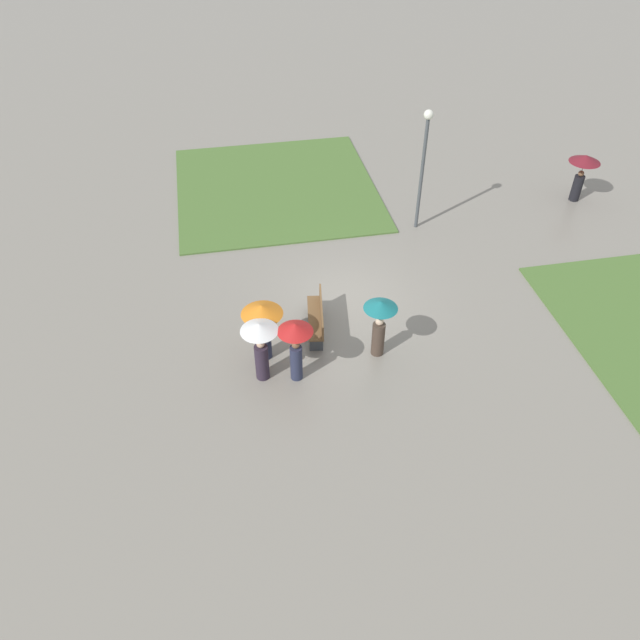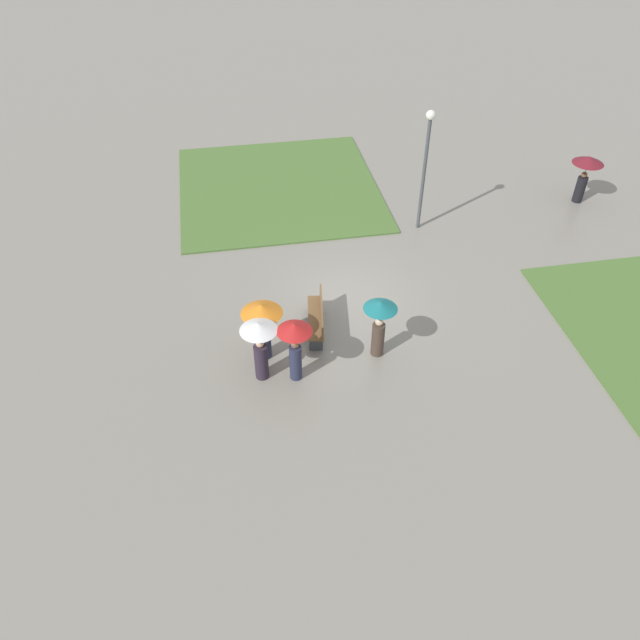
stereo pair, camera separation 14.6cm
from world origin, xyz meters
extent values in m
plane|color=gray|center=(0.00, 0.00, 0.00)|extent=(90.00, 90.00, 0.00)
cube|color=#4C7033|center=(-7.40, -1.24, 0.03)|extent=(8.07, 7.70, 0.06)
cube|color=brown|center=(1.16, -1.24, 0.42)|extent=(2.04, 0.71, 0.05)
cube|color=brown|center=(1.19, -1.06, 0.68)|extent=(1.98, 0.35, 0.45)
cube|color=#383D42|center=(0.27, -1.11, 0.20)|extent=(0.14, 0.39, 0.40)
cube|color=#383D42|center=(2.05, -1.37, 0.20)|extent=(0.14, 0.39, 0.40)
cylinder|color=#474C51|center=(-3.66, 3.35, 2.00)|extent=(0.12, 0.12, 4.01)
sphere|color=white|center=(-3.66, 3.35, 4.17)|extent=(0.32, 0.32, 0.32)
cylinder|color=#47382D|center=(2.48, 0.28, 0.53)|extent=(0.50, 0.50, 1.05)
sphere|color=beige|center=(2.48, 0.28, 1.16)|extent=(0.22, 0.22, 0.22)
cylinder|color=#4C4C4F|center=(2.48, 0.28, 1.45)|extent=(0.02, 0.02, 0.35)
cone|color=#197075|center=(2.48, 0.28, 1.73)|extent=(0.93, 0.93, 0.23)
cylinder|color=#282D47|center=(3.00, -2.09, 0.54)|extent=(0.34, 0.34, 1.09)
sphere|color=brown|center=(3.00, -2.09, 1.19)|extent=(0.21, 0.21, 0.21)
cylinder|color=#4C4C4F|center=(3.00, -2.09, 1.47)|extent=(0.02, 0.02, 0.35)
cone|color=red|center=(3.00, -2.09, 1.78)|extent=(0.93, 0.93, 0.25)
cylinder|color=#2D2333|center=(2.81, -2.98, 0.55)|extent=(0.51, 0.51, 1.09)
sphere|color=tan|center=(2.81, -2.98, 1.20)|extent=(0.21, 0.21, 0.21)
cylinder|color=#4C4C4F|center=(2.81, -2.98, 1.48)|extent=(0.02, 0.02, 0.35)
cone|color=white|center=(2.81, -2.98, 1.76)|extent=(0.98, 0.98, 0.22)
cylinder|color=#282D47|center=(2.02, -2.82, 0.50)|extent=(0.55, 0.55, 1.00)
sphere|color=tan|center=(2.02, -2.82, 1.10)|extent=(0.20, 0.20, 0.20)
cylinder|color=#4C4C4F|center=(2.02, -2.82, 1.37)|extent=(0.02, 0.02, 0.35)
cone|color=orange|center=(2.02, -2.82, 1.69)|extent=(1.13, 1.13, 0.28)
cylinder|color=black|center=(-4.38, 9.91, 0.50)|extent=(0.48, 0.48, 1.00)
sphere|color=brown|center=(-4.38, 9.91, 1.11)|extent=(0.22, 0.22, 0.22)
cylinder|color=#4C4C4F|center=(-4.38, 9.91, 1.39)|extent=(0.02, 0.02, 0.35)
cone|color=maroon|center=(-4.38, 9.91, 1.70)|extent=(1.14, 1.14, 0.27)
camera|label=1|loc=(14.66, -3.67, 12.13)|focal=35.00mm
camera|label=2|loc=(14.68, -3.53, 12.13)|focal=35.00mm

